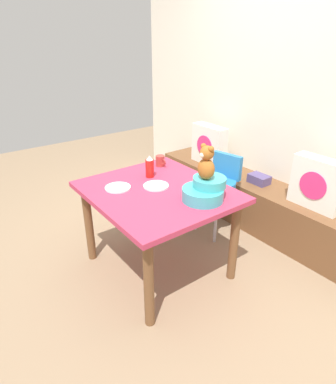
% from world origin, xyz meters
% --- Properties ---
extents(ground_plane, '(8.00, 8.00, 0.00)m').
position_xyz_m(ground_plane, '(0.00, 0.00, 0.00)').
color(ground_plane, '#8C7256').
extents(back_wall, '(4.40, 0.10, 2.60)m').
position_xyz_m(back_wall, '(0.00, 1.51, 1.30)').
color(back_wall, silver).
rests_on(back_wall, ground_plane).
extents(window_bench, '(2.60, 0.44, 0.46)m').
position_xyz_m(window_bench, '(0.00, 1.24, 0.23)').
color(window_bench, brown).
rests_on(window_bench, ground_plane).
extents(pillow_floral_left, '(0.44, 0.15, 0.44)m').
position_xyz_m(pillow_floral_left, '(-0.72, 1.22, 0.68)').
color(pillow_floral_left, white).
rests_on(pillow_floral_left, window_bench).
extents(pillow_floral_right, '(0.44, 0.15, 0.44)m').
position_xyz_m(pillow_floral_right, '(0.61, 1.22, 0.68)').
color(pillow_floral_right, white).
rests_on(pillow_floral_right, window_bench).
extents(book_stack, '(0.20, 0.14, 0.09)m').
position_xyz_m(book_stack, '(0.00, 1.24, 0.50)').
color(book_stack, '#504272').
rests_on(book_stack, window_bench).
extents(dining_table, '(1.11, 0.98, 0.74)m').
position_xyz_m(dining_table, '(0.00, 0.00, 0.63)').
color(dining_table, '#B73351').
rests_on(dining_table, ground_plane).
extents(highchair, '(0.38, 0.49, 0.79)m').
position_xyz_m(highchair, '(-0.13, 0.81, 0.52)').
color(highchair, '#2672B2').
rests_on(highchair, ground_plane).
extents(infant_seat_teal, '(0.30, 0.33, 0.16)m').
position_xyz_m(infant_seat_teal, '(0.33, 0.18, 0.81)').
color(infant_seat_teal, '#3BA7AF').
rests_on(infant_seat_teal, dining_table).
extents(teddy_bear, '(0.13, 0.12, 0.25)m').
position_xyz_m(teddy_bear, '(0.33, 0.18, 1.02)').
color(teddy_bear, '#A55F23').
rests_on(teddy_bear, infant_seat_teal).
extents(ketchup_bottle, '(0.07, 0.07, 0.18)m').
position_xyz_m(ketchup_bottle, '(-0.24, 0.09, 0.83)').
color(ketchup_bottle, red).
rests_on(ketchup_bottle, dining_table).
extents(coffee_mug, '(0.12, 0.08, 0.09)m').
position_xyz_m(coffee_mug, '(-0.40, 0.31, 0.79)').
color(coffee_mug, '#9E332D').
rests_on(coffee_mug, dining_table).
extents(dinner_plate_near, '(0.20, 0.20, 0.01)m').
position_xyz_m(dinner_plate_near, '(-0.20, -0.23, 0.75)').
color(dinner_plate_near, white).
rests_on(dinner_plate_near, dining_table).
extents(dinner_plate_far, '(0.20, 0.20, 0.01)m').
position_xyz_m(dinner_plate_far, '(-0.05, 0.02, 0.75)').
color(dinner_plate_far, white).
rests_on(dinner_plate_far, dining_table).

